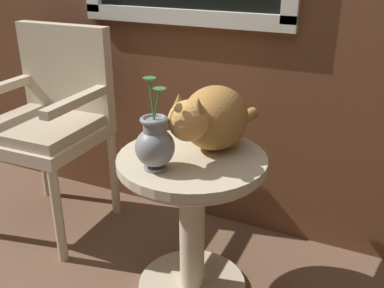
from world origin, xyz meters
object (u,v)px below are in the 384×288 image
object	(u,v)px
cat	(212,118)
pewter_vase_with_ivy	(155,143)
wicker_side_table	(192,203)

from	to	relation	value
cat	pewter_vase_with_ivy	xyz separation A→B (m)	(-0.11, -0.23, -0.03)
cat	pewter_vase_with_ivy	size ratio (longest dim) A/B	1.78
wicker_side_table	pewter_vase_with_ivy	distance (m)	0.33
wicker_side_table	cat	xyz separation A→B (m)	(0.04, 0.09, 0.32)
wicker_side_table	cat	bearing A→B (deg)	66.61
wicker_side_table	cat	world-z (taller)	cat
wicker_side_table	pewter_vase_with_ivy	size ratio (longest dim) A/B	1.95
wicker_side_table	pewter_vase_with_ivy	bearing A→B (deg)	-116.66
wicker_side_table	cat	distance (m)	0.34
cat	pewter_vase_with_ivy	bearing A→B (deg)	-115.42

